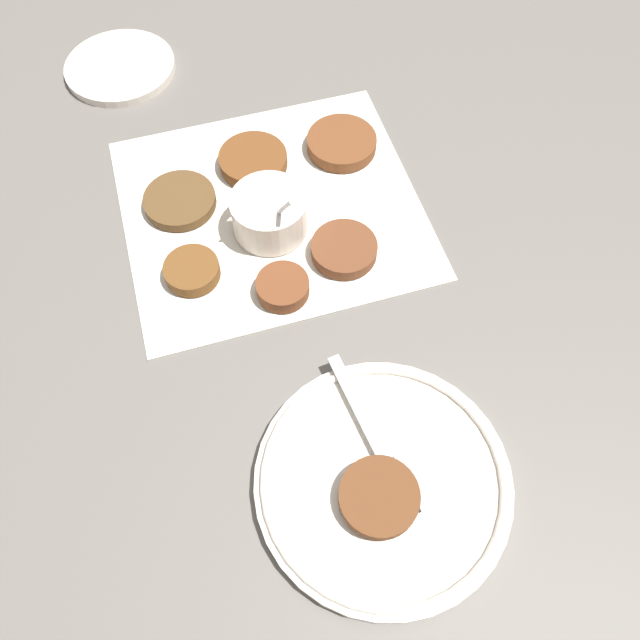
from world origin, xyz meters
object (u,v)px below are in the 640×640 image
Objects in this scene: serving_plate at (383,481)px; fritter_on_plate at (379,497)px; fork at (381,454)px; extra_saucer at (120,67)px; sauce_bowl at (269,215)px.

fritter_on_plate reaches higher than serving_plate.
serving_plate is 3.28× the size of fritter_on_plate.
extra_saucer is at bearing -87.00° from fork.
serving_plate is 1.58× the size of extra_saucer.
extra_saucer is at bearing -89.08° from fritter_on_plate.
fork is at bearing -124.19° from fritter_on_plate.
serving_plate is 1.34× the size of fork.
fork is at bearing -114.11° from serving_plate.
fritter_on_plate is at bearing 44.58° from serving_plate.
fork is 0.64m from extra_saucer.
fritter_on_plate is 0.04m from fork.
sauce_bowl is 0.33m from fritter_on_plate.
sauce_bowl is 0.40× the size of serving_plate.
sauce_bowl is at bearing 100.32° from extra_saucer.
sauce_bowl is 0.53× the size of fork.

